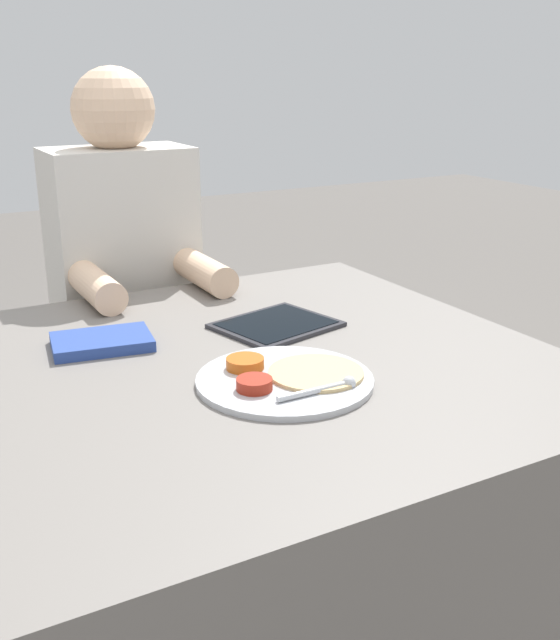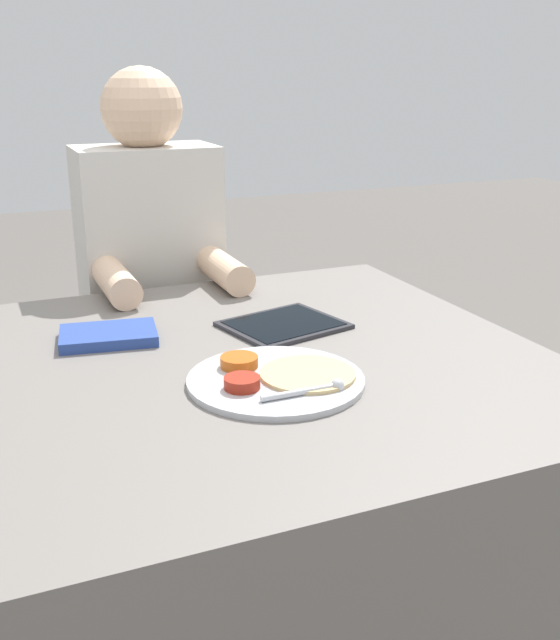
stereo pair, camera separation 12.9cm
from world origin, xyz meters
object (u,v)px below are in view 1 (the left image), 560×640
thali_tray (286,378)px  red_notebook (102,343)px  person_diner (130,341)px  tablet_device (276,325)px

thali_tray → red_notebook: (-0.21, 0.30, 0.00)m
thali_tray → person_diner: (-0.02, 0.77, -0.18)m
red_notebook → tablet_device: red_notebook is taller
red_notebook → tablet_device: size_ratio=0.77×
thali_tray → tablet_device: (0.12, 0.24, -0.00)m
person_diner → tablet_device: bearing=-75.8°
tablet_device → person_diner: (-0.13, 0.52, -0.18)m
red_notebook → person_diner: bearing=67.5°
red_notebook → tablet_device: (0.32, -0.06, -0.00)m
tablet_device → person_diner: size_ratio=0.20×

